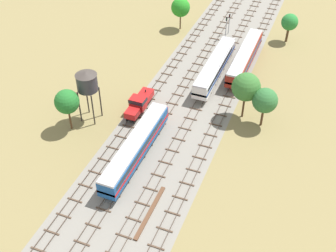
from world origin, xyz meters
The scene contains 19 objects.
ground_plane centered at (0.00, 56.00, 0.00)m, with size 480.00×480.00×0.00m, color olive.
ballast_bed centered at (0.00, 56.00, 0.00)m, with size 18.00×176.00×0.01m, color gray.
track_far_left centered at (-7.00, 57.00, 0.14)m, with size 2.40×126.00×0.29m.
track_left centered at (-2.33, 57.00, 0.14)m, with size 2.40×126.00×0.29m.
track_centre_left centered at (2.33, 57.00, 0.14)m, with size 2.40×126.00×0.29m.
track_centre centered at (7.00, 57.00, 0.14)m, with size 2.40×126.00×0.29m.
diesel_railcar_left_nearest centered at (-2.33, 27.63, 2.60)m, with size 2.96×20.50×3.80m.
shunter_loco_far_left_near centered at (-7.00, 39.10, 2.01)m, with size 2.74×8.46×3.10m.
diesel_railcar_centre_left_mid centered at (2.33, 54.98, 2.60)m, with size 2.96×20.50×3.80m.
diesel_railcar_centre_midfar centered at (7.00, 60.76, 2.60)m, with size 2.96×20.50×3.80m.
water_tower centered at (-14.14, 34.28, 7.77)m, with size 3.72×3.72×9.63m.
signal_post_nearest centered at (0.00, 74.08, 3.27)m, with size 0.28×0.47×5.13m.
signal_post_near centered at (0.00, 71.42, 3.51)m, with size 0.28×0.47×5.54m.
lineside_tree_0 centered at (-16.02, 30.46, 5.73)m, with size 4.17×4.17×7.84m.
lineside_tree_1 centered at (10.72, 44.65, 6.36)m, with size 4.98×4.98×8.87m.
lineside_tree_2 centered at (14.37, 43.48, 5.28)m, with size 4.33×4.33×7.47m.
lineside_tree_3 centered at (13.34, 75.46, 4.77)m, with size 3.72×3.72×6.69m.
lineside_tree_4 centered at (-11.44, 72.41, 5.43)m, with size 4.41×4.41×7.65m.
spare_rail_bundle centered at (4.02, 18.46, 0.12)m, with size 0.60×10.00×0.24m, color brown.
Camera 1 is at (20.62, -16.65, 48.05)m, focal length 45.99 mm.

